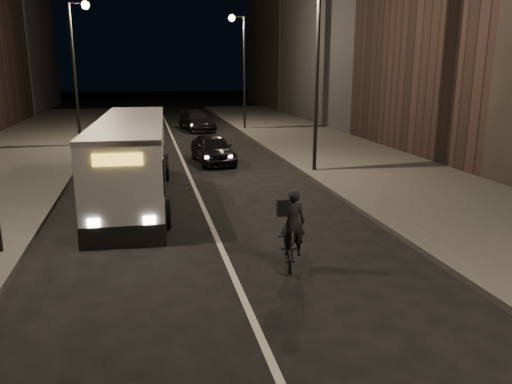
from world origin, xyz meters
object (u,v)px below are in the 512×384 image
streetlight_right_far (241,57)px  streetlight_right_mid (312,51)px  car_near (213,149)px  city_bus (132,156)px  car_mid (120,130)px  streetlight_left_far (78,55)px  car_far (197,121)px  cyclist_on_bicycle (291,240)px

streetlight_right_far → streetlight_right_mid: bearing=-90.0°
car_near → city_bus: bearing=-126.7°
streetlight_right_mid → streetlight_right_far: same height
city_bus → car_mid: bearing=96.5°
streetlight_right_far → streetlight_left_far: size_ratio=1.00×
streetlight_right_mid → car_mid: size_ratio=1.95×
city_bus → car_far: (4.37, 19.32, -0.87)m
city_bus → car_far: bearing=79.7°
streetlight_right_mid → car_near: size_ratio=1.93×
streetlight_left_far → city_bus: streetlight_left_far is taller
car_near → car_mid: (-4.84, 9.00, -0.03)m
streetlight_right_far → cyclist_on_bicycle: bearing=-98.4°
streetlight_right_mid → cyclist_on_bicycle: streetlight_right_mid is taller
car_near → car_far: size_ratio=0.86×
streetlight_left_far → car_near: streetlight_left_far is taller
cyclist_on_bicycle → city_bus: bearing=131.8°
streetlight_right_far → car_far: bearing=169.5°
car_far → car_near: bearing=-100.5°
streetlight_left_far → cyclist_on_bicycle: streetlight_left_far is taller
cyclist_on_bicycle → streetlight_right_mid: bearing=83.9°
car_near → car_far: bearing=82.0°
cyclist_on_bicycle → car_near: size_ratio=0.47×
streetlight_left_far → car_mid: (1.95, 2.47, -4.67)m
streetlight_left_far → car_near: bearing=-43.9°
streetlight_right_mid → car_near: streetlight_right_mid is taller
car_near → cyclist_on_bicycle: bearing=-95.3°
streetlight_right_far → car_mid: 10.50m
city_bus → car_far: size_ratio=2.22×
city_bus → car_far: city_bus is taller
car_mid → car_far: 6.83m
cyclist_on_bicycle → car_mid: (-4.86, 22.61, 0.03)m
streetlight_right_mid → car_far: streetlight_right_mid is taller
cyclist_on_bicycle → car_far: cyclist_on_bicycle is taller
streetlight_left_far → city_bus: size_ratio=0.75×
streetlight_right_mid → car_far: 17.55m
streetlight_right_mid → streetlight_left_far: same height
streetlight_right_far → cyclist_on_bicycle: size_ratio=4.14×
cyclist_on_bicycle → car_far: bearing=103.5°
cyclist_on_bicycle → car_mid: 23.12m
streetlight_right_mid → cyclist_on_bicycle: bearing=-110.8°
car_mid → car_far: (5.44, 4.13, 0.02)m
streetlight_left_far → city_bus: 13.61m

